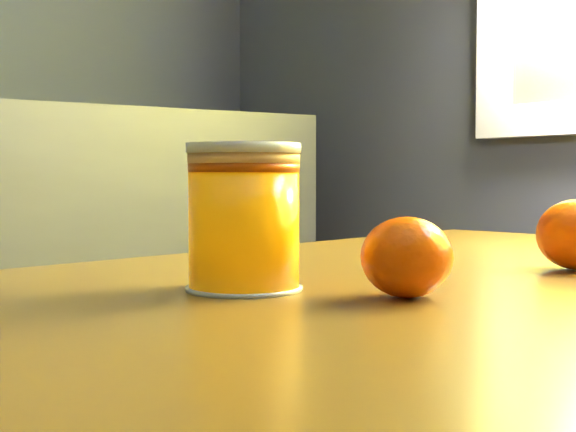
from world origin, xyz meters
TOP-DOWN VIEW (x-y plane):
  - table at (0.99, 0.17)m, footprint 1.02×0.79m
  - juice_glass at (0.80, 0.21)m, footprint 0.08×0.08m
  - orange_front at (0.87, 0.12)m, footprint 0.08×0.08m

SIDE VIEW (x-z plane):
  - table at x=0.99m, z-range 0.26..0.94m
  - orange_front at x=0.87m, z-range 0.69..0.74m
  - juice_glass at x=0.80m, z-range 0.69..0.79m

